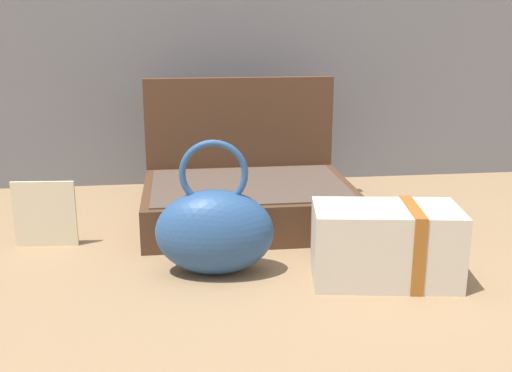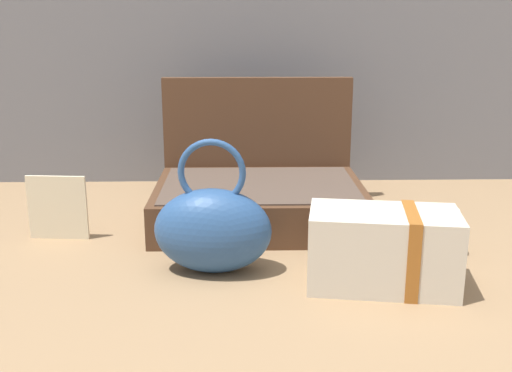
# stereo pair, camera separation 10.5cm
# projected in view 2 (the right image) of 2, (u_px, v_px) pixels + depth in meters

# --- Properties ---
(ground_plane) EXTENTS (6.00, 6.00, 0.00)m
(ground_plane) POSITION_uv_depth(u_px,v_px,m) (249.00, 260.00, 1.11)
(ground_plane) COLOR #8C6D4C
(open_suitcase) EXTENTS (0.43, 0.34, 0.29)m
(open_suitcase) POSITION_uv_depth(u_px,v_px,m) (259.00, 190.00, 1.32)
(open_suitcase) COLOR #4C301E
(open_suitcase) RESTS_ON ground_plane
(teal_pouch_handbag) EXTENTS (0.21, 0.13, 0.23)m
(teal_pouch_handbag) POSITION_uv_depth(u_px,v_px,m) (213.00, 228.00, 1.04)
(teal_pouch_handbag) COLOR #284C7F
(teal_pouch_handbag) RESTS_ON ground_plane
(cream_toiletry_bag) EXTENTS (0.25, 0.16, 0.13)m
(cream_toiletry_bag) POSITION_uv_depth(u_px,v_px,m) (385.00, 249.00, 0.99)
(cream_toiletry_bag) COLOR beige
(cream_toiletry_bag) RESTS_ON ground_plane
(coffee_mug) EXTENTS (0.11, 0.07, 0.09)m
(coffee_mug) POSITION_uv_depth(u_px,v_px,m) (436.00, 232.00, 1.12)
(coffee_mug) COLOR silver
(coffee_mug) RESTS_ON ground_plane
(info_card_left) EXTENTS (0.12, 0.02, 0.13)m
(info_card_left) POSITION_uv_depth(u_px,v_px,m) (58.00, 208.00, 1.20)
(info_card_left) COLOR beige
(info_card_left) RESTS_ON ground_plane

